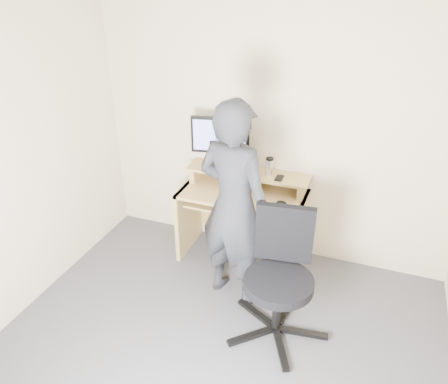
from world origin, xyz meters
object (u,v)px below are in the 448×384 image
Objects in this scene: office_chair at (280,271)px; person at (234,206)px; desk at (245,207)px; monitor at (220,138)px.

office_chair is 0.65m from person.
monitor is at bearing 172.55° from desk.
desk is at bearing -65.84° from person.
person reaches higher than office_chair.
person reaches higher than desk.
person is (0.37, -0.66, -0.31)m from monitor.
monitor is at bearing 125.40° from office_chair.
monitor reaches higher than desk.
monitor is 1.42m from office_chair.
office_chair is (0.85, -0.92, -0.66)m from monitor.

